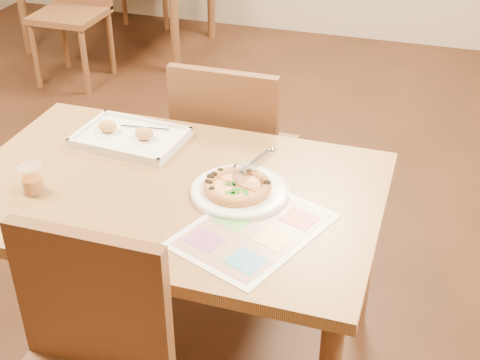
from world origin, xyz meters
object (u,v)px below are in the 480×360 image
(plate, at_px, (240,192))
(appetizer_tray, at_px, (130,137))
(dining_table, at_px, (171,209))
(pizza, at_px, (237,186))
(menu, at_px, (253,230))
(glass_tumbler, at_px, (33,181))
(chair_far, at_px, (231,141))
(pizza_cutter, at_px, (253,165))

(plate, distance_m, appetizer_tray, 0.51)
(dining_table, height_order, plate, plate)
(plate, height_order, appetizer_tray, appetizer_tray)
(pizza, bearing_deg, menu, -58.88)
(pizza, distance_m, glass_tumbler, 0.62)
(pizza, height_order, glass_tumbler, glass_tumbler)
(plate, relative_size, appetizer_tray, 0.79)
(chair_far, distance_m, pizza_cutter, 0.64)
(chair_far, bearing_deg, plate, 110.90)
(menu, bearing_deg, dining_table, 155.72)
(pizza_cutter, distance_m, glass_tumbler, 0.67)
(glass_tumbler, bearing_deg, plate, 16.56)
(dining_table, bearing_deg, pizza_cutter, 14.96)
(pizza_cutter, bearing_deg, menu, -127.35)
(plate, bearing_deg, glass_tumbler, -163.44)
(pizza, relative_size, menu, 0.48)
(plate, relative_size, pizza_cutter, 2.31)
(dining_table, distance_m, pizza, 0.24)
(pizza, bearing_deg, plate, 14.64)
(chair_far, distance_m, glass_tumbler, 0.87)
(plate, xyz_separation_m, pizza_cutter, (0.03, 0.04, 0.08))
(pizza_cutter, relative_size, menu, 0.30)
(pizza, xyz_separation_m, pizza_cutter, (0.03, 0.04, 0.06))
(chair_far, bearing_deg, appetizer_tray, 56.69)
(plate, height_order, glass_tumbler, glass_tumbler)
(plate, xyz_separation_m, pizza, (-0.01, -0.00, 0.02))
(pizza, height_order, pizza_cutter, pizza_cutter)
(dining_table, bearing_deg, menu, -24.28)
(appetizer_tray, bearing_deg, dining_table, -43.09)
(pizza_cutter, distance_m, appetizer_tray, 0.52)
(glass_tumbler, bearing_deg, menu, 1.03)
(chair_far, distance_m, plate, 0.64)
(glass_tumbler, height_order, menu, glass_tumbler)
(dining_table, distance_m, glass_tumbler, 0.43)
(plate, relative_size, menu, 0.69)
(dining_table, bearing_deg, appetizer_tray, 136.91)
(chair_far, bearing_deg, glass_tumbler, 63.08)
(chair_far, height_order, pizza_cutter, chair_far)
(dining_table, relative_size, plate, 4.34)
(plate, distance_m, glass_tumbler, 0.63)
(chair_far, relative_size, pizza, 2.26)
(pizza, relative_size, appetizer_tray, 0.55)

